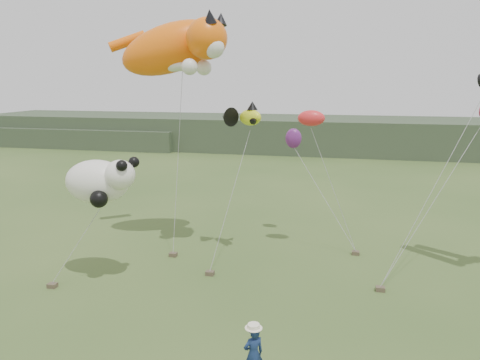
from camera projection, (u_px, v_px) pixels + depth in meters
The scene contains 8 objects.
ground at pixel (242, 339), 15.83m from camera, with size 120.00×120.00×0.00m, color #385123.
headland at pixel (296, 134), 58.69m from camera, with size 90.00×13.00×4.00m.
festival_attendant at pixel (253, 354), 13.42m from camera, with size 0.63×0.41×1.72m, color #14254D.
sandbag_anchors at pixel (236, 270), 21.35m from camera, with size 13.85×7.09×0.19m.
cat_kite at pixel (179, 47), 22.74m from camera, with size 6.87×3.97×3.78m.
fish_kite at pixel (242, 117), 22.02m from camera, with size 2.53×1.67×1.21m.
panda_kite at pixel (101, 181), 19.73m from camera, with size 3.30×2.13×2.05m.
misc_kites at pixel (303, 127), 23.75m from camera, with size 2.19×2.87×2.20m.
Camera 1 is at (3.17, -14.00, 8.57)m, focal length 35.00 mm.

